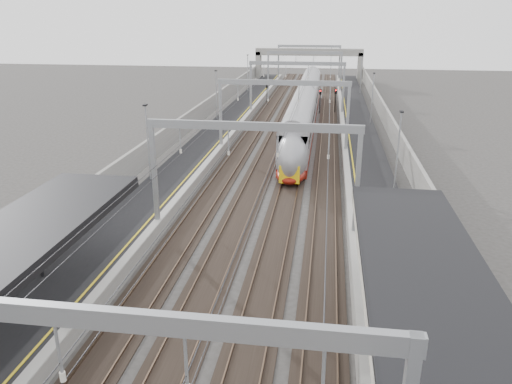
% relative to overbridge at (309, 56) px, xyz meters
% --- Properties ---
extents(platform_left, '(4.00, 120.00, 1.00)m').
position_rel_overbridge_xyz_m(platform_left, '(-8.00, -55.00, -4.81)').
color(platform_left, black).
rests_on(platform_left, ground).
extents(platform_right, '(4.00, 120.00, 1.00)m').
position_rel_overbridge_xyz_m(platform_right, '(8.00, -55.00, -4.81)').
color(platform_right, black).
rests_on(platform_right, ground).
extents(tracks, '(11.40, 140.00, 0.20)m').
position_rel_overbridge_xyz_m(tracks, '(0.00, -55.00, -5.26)').
color(tracks, black).
rests_on(tracks, ground).
extents(overhead_line, '(13.00, 140.00, 6.60)m').
position_rel_overbridge_xyz_m(overhead_line, '(0.00, -48.38, 0.83)').
color(overhead_line, gray).
rests_on(overhead_line, platform_left).
extents(overbridge, '(22.00, 2.20, 6.90)m').
position_rel_overbridge_xyz_m(overbridge, '(0.00, 0.00, 0.00)').
color(overbridge, gray).
rests_on(overbridge, ground).
extents(wall_left, '(0.30, 120.00, 3.20)m').
position_rel_overbridge_xyz_m(wall_left, '(-11.20, -55.00, -3.71)').
color(wall_left, gray).
rests_on(wall_left, ground).
extents(wall_right, '(0.30, 120.00, 3.20)m').
position_rel_overbridge_xyz_m(wall_right, '(11.20, -55.00, -3.71)').
color(wall_right, gray).
rests_on(wall_right, ground).
extents(train, '(2.67, 48.62, 4.22)m').
position_rel_overbridge_xyz_m(train, '(1.50, -45.56, -3.24)').
color(train, maroon).
rests_on(train, ground).
extents(signal_green, '(0.32, 0.32, 3.48)m').
position_rel_overbridge_xyz_m(signal_green, '(-5.20, -28.53, -2.89)').
color(signal_green, black).
rests_on(signal_green, ground).
extents(signal_red_near, '(0.32, 0.32, 3.48)m').
position_rel_overbridge_xyz_m(signal_red_near, '(3.20, -34.26, -2.89)').
color(signal_red_near, black).
rests_on(signal_red_near, ground).
extents(signal_red_far, '(0.32, 0.32, 3.48)m').
position_rel_overbridge_xyz_m(signal_red_far, '(5.40, -33.39, -2.89)').
color(signal_red_far, black).
rests_on(signal_red_far, ground).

